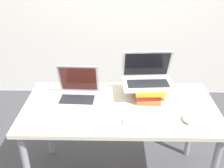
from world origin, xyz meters
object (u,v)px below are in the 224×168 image
Objects in this scene: book_stack at (147,91)px; laptop_on_books at (147,77)px; wireless_keyboard at (147,121)px; mouse at (187,119)px; laptop_left at (78,92)px.

book_stack is 0.68× the size of laptop_on_books.
wireless_keyboard is at bearing -94.57° from laptop_on_books.
wireless_keyboard is (-0.03, -0.32, -0.05)m from book_stack.
laptop_on_books is 0.44m from mouse.
wireless_keyboard is (0.50, -0.30, -0.05)m from laptop_left.
book_stack reaches higher than wireless_keyboard.
laptop_on_books is at bearing 7.11° from laptop_left.
book_stack is 0.33m from wireless_keyboard.
book_stack is at bearing 2.91° from laptop_left.
laptop_left reaches higher than wireless_keyboard.
wireless_keyboard is 0.27m from mouse.
book_stack is at bearing 84.50° from wireless_keyboard.
book_stack is (0.53, 0.03, 0.00)m from laptop_left.
laptop_on_books is 0.39m from wireless_keyboard.
book_stack is 0.84× the size of wireless_keyboard.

